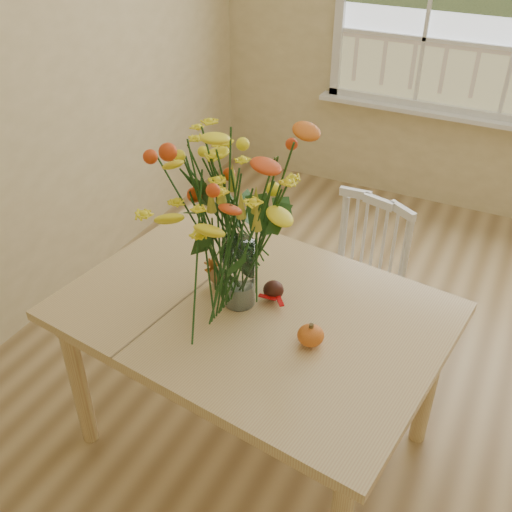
% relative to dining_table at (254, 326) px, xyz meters
% --- Properties ---
extents(floor, '(4.00, 4.50, 0.01)m').
position_rel_dining_table_xyz_m(floor, '(0.54, 0.26, -0.65)').
color(floor, olive).
rests_on(floor, ground).
extents(dining_table, '(1.50, 1.16, 0.74)m').
position_rel_dining_table_xyz_m(dining_table, '(0.00, 0.00, 0.00)').
color(dining_table, tan).
rests_on(dining_table, floor).
extents(windsor_chair, '(0.47, 0.46, 0.84)m').
position_rel_dining_table_xyz_m(windsor_chair, '(0.20, 0.74, -0.17)').
color(windsor_chair, white).
rests_on(windsor_chair, floor).
extents(flower_vase, '(0.56, 0.56, 0.67)m').
position_rel_dining_table_xyz_m(flower_vase, '(-0.06, 0.00, 0.49)').
color(flower_vase, white).
rests_on(flower_vase, dining_table).
extents(pumpkin, '(0.09, 0.09, 0.07)m').
position_rel_dining_table_xyz_m(pumpkin, '(0.27, -0.09, 0.13)').
color(pumpkin, '#D35918').
rests_on(pumpkin, dining_table).
extents(turkey_figurine, '(0.10, 0.09, 0.11)m').
position_rel_dining_table_xyz_m(turkey_figurine, '(-0.17, 0.06, 0.14)').
color(turkey_figurine, '#CCB78C').
rests_on(turkey_figurine, dining_table).
extents(dark_gourd, '(0.13, 0.11, 0.07)m').
position_rel_dining_table_xyz_m(dark_gourd, '(0.04, 0.08, 0.13)').
color(dark_gourd, '#38160F').
rests_on(dark_gourd, dining_table).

